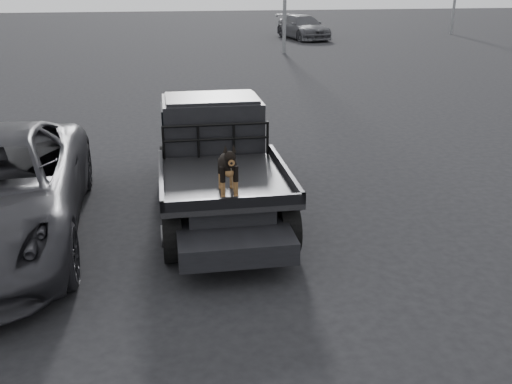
{
  "coord_description": "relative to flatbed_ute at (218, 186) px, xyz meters",
  "views": [
    {
      "loc": [
        -0.32,
        -6.7,
        3.82
      ],
      "look_at": [
        0.77,
        -0.17,
        1.29
      ],
      "focal_mm": 40.0,
      "sensor_mm": 36.0,
      "label": 1
    }
  ],
  "objects": [
    {
      "name": "ute_cab",
      "position": [
        0.0,
        0.95,
        0.9
      ],
      "size": [
        1.72,
        1.3,
        0.88
      ],
      "primitive_type": null,
      "color": "black",
      "rests_on": "flatbed_ute"
    },
    {
      "name": "dog",
      "position": [
        -0.01,
        -1.54,
        0.83
      ],
      "size": [
        0.32,
        0.6,
        0.74
      ],
      "primitive_type": null,
      "color": "black",
      "rests_on": "flatbed_ute"
    },
    {
      "name": "flatbed_ute",
      "position": [
        0.0,
        0.0,
        0.0
      ],
      "size": [
        2.0,
        5.4,
        0.92
      ],
      "primitive_type": null,
      "color": "black",
      "rests_on": "ground"
    },
    {
      "name": "ground",
      "position": [
        -0.54,
        -2.36,
        -0.46
      ],
      "size": [
        120.0,
        120.0,
        0.0
      ],
      "primitive_type": "plane",
      "color": "black",
      "rests_on": "ground"
    },
    {
      "name": "distant_car_b",
      "position": [
        8.13,
        26.97,
        0.26
      ],
      "size": [
        2.91,
        5.25,
        1.44
      ],
      "primitive_type": "imported",
      "rotation": [
        0.0,
        0.0,
        0.19
      ],
      "color": "#44454A",
      "rests_on": "ground"
    },
    {
      "name": "headache_rack",
      "position": [
        0.0,
        0.2,
        0.74
      ],
      "size": [
        1.8,
        0.08,
        0.55
      ],
      "primitive_type": null,
      "color": "black",
      "rests_on": "flatbed_ute"
    }
  ]
}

